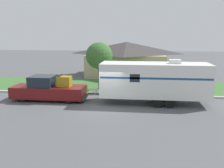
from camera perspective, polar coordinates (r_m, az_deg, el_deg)
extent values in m
plane|color=#515456|center=(17.67, -1.78, -5.46)|extent=(120.00, 120.00, 0.00)
cube|color=#ADADA8|center=(21.23, -0.29, -2.37)|extent=(80.00, 0.30, 0.14)
cube|color=#3D6B33|center=(24.78, 0.74, -0.50)|extent=(80.00, 7.00, 0.03)
cube|color=tan|center=(31.36, 3.27, 4.45)|extent=(9.32, 6.54, 2.68)
pyramid|color=#3D3838|center=(31.17, 3.31, 8.25)|extent=(10.07, 7.06, 1.47)
cube|color=#4C3828|center=(28.19, 2.86, 3.08)|extent=(1.00, 0.06, 2.10)
cylinder|color=black|center=(20.29, -20.10, -2.77)|extent=(0.80, 0.28, 0.80)
cylinder|color=black|center=(21.71, -18.18, -1.74)|extent=(0.80, 0.28, 0.80)
cylinder|color=black|center=(18.90, -9.83, -3.24)|extent=(0.80, 0.28, 0.80)
cylinder|color=black|center=(20.43, -8.54, -2.09)|extent=(0.80, 0.28, 0.80)
cube|color=maroon|center=(20.59, -17.04, -1.61)|extent=(3.51, 1.99, 0.89)
cube|color=#19232D|center=(20.17, -15.54, 0.68)|extent=(1.82, 1.83, 0.81)
cube|color=maroon|center=(19.62, -9.39, -1.88)|extent=(2.20, 1.99, 0.89)
cube|color=#333333|center=(19.41, -6.07, -2.93)|extent=(0.12, 1.79, 0.20)
cube|color=olive|center=(19.59, -10.83, 0.57)|extent=(1.01, 0.84, 0.80)
cube|color=black|center=(19.60, -11.78, 1.97)|extent=(0.10, 0.92, 0.08)
cylinder|color=black|center=(17.93, 10.38, -4.12)|extent=(0.77, 0.22, 0.77)
cylinder|color=black|center=(20.03, 10.00, -2.46)|extent=(0.77, 0.22, 0.77)
cylinder|color=black|center=(18.00, 13.06, -4.17)|extent=(0.77, 0.22, 0.77)
cylinder|color=black|center=(20.10, 12.40, -2.51)|extent=(0.77, 0.22, 0.77)
cube|color=silver|center=(18.66, 9.68, 0.96)|extent=(7.89, 2.46, 2.46)
cube|color=navy|center=(17.40, 9.91, 1.23)|extent=(7.74, 0.01, 0.14)
cube|color=#383838|center=(19.20, -3.95, -2.20)|extent=(1.09, 0.12, 0.10)
cylinder|color=silver|center=(19.14, -3.80, -1.54)|extent=(0.28, 0.28, 0.36)
cube|color=silver|center=(18.60, 14.22, 5.00)|extent=(0.80, 0.68, 0.28)
cube|color=#19232D|center=(17.37, 5.23, 1.34)|extent=(0.70, 0.01, 0.56)
cylinder|color=brown|center=(23.64, -16.06, -0.29)|extent=(0.09, 0.09, 1.03)
cube|color=silver|center=(23.52, -16.14, 1.20)|extent=(0.48, 0.20, 0.22)
cylinder|color=brown|center=(23.31, -2.89, 1.48)|extent=(0.24, 0.24, 2.23)
sphere|color=#38662D|center=(23.05, -2.94, 6.48)|extent=(2.47, 2.47, 2.47)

